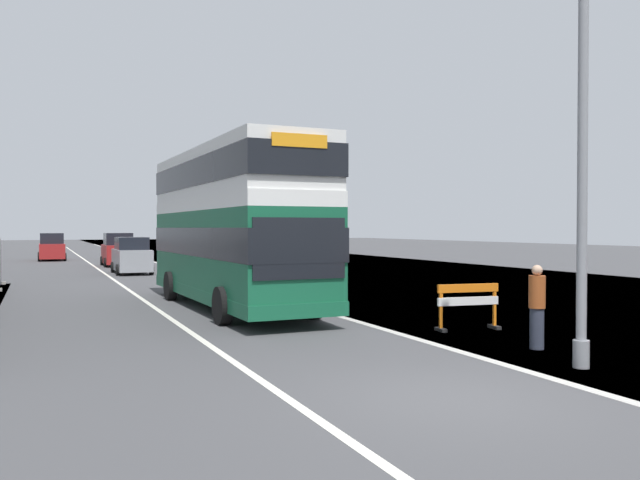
{
  "coord_description": "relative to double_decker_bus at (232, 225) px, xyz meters",
  "views": [
    {
      "loc": [
        -5.64,
        -8.07,
        2.51
      ],
      "look_at": [
        1.08,
        7.57,
        2.2
      ],
      "focal_mm": 36.92,
      "sensor_mm": 36.0,
      "label": 1
    }
  ],
  "objects": [
    {
      "name": "roadworks_barrier",
      "position": [
        4.13,
        -6.62,
        -1.91
      ],
      "size": [
        1.66,
        0.62,
        1.13
      ],
      "color": "orange",
      "rests_on": "ground"
    },
    {
      "name": "pedestrian_at_kerb",
      "position": [
        3.92,
        -9.29,
        -1.74
      ],
      "size": [
        0.34,
        0.34,
        1.75
      ],
      "color": "#2D3342",
      "rests_on": "ground"
    },
    {
      "name": "car_receding_far",
      "position": [
        -4.62,
        34.9,
        -1.64
      ],
      "size": [
        2.02,
        4.43,
        2.11
      ],
      "color": "maroon",
      "rests_on": "ground"
    },
    {
      "name": "lamppost_foreground",
      "position": [
        3.37,
        -11.06,
        1.38
      ],
      "size": [
        0.29,
        0.7,
        8.47
      ],
      "color": "gray",
      "rests_on": "ground"
    },
    {
      "name": "ground",
      "position": [
        0.62,
        -11.85,
        -2.67
      ],
      "size": [
        140.0,
        280.0,
        0.1
      ],
      "color": "#424244"
    },
    {
      "name": "car_oncoming_near",
      "position": [
        -0.86,
        17.23,
        -1.67
      ],
      "size": [
        1.93,
        4.15,
        2.0
      ],
      "color": "gray",
      "rests_on": "ground"
    },
    {
      "name": "double_decker_bus",
      "position": [
        0.0,
        0.0,
        0.0
      ],
      "size": [
        3.06,
        11.11,
        4.92
      ],
      "color": "#145638",
      "rests_on": "ground"
    },
    {
      "name": "car_receding_mid",
      "position": [
        -0.74,
        25.07,
        -1.6
      ],
      "size": [
        2.01,
        4.06,
        2.18
      ],
      "color": "maroon",
      "rests_on": "ground"
    }
  ]
}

